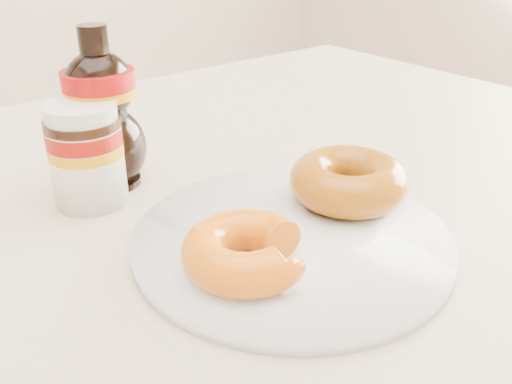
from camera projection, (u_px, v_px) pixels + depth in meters
dining_table at (157, 292)px, 0.59m from camera, size 1.40×0.90×0.75m
plate at (292, 239)px, 0.50m from camera, size 0.28×0.28×0.01m
donut_bitten at (246, 251)px, 0.44m from camera, size 0.11×0.11×0.04m
donut_whole at (349, 180)px, 0.55m from camera, size 0.12×0.12×0.04m
nutella_jar at (86, 151)px, 0.56m from camera, size 0.07×0.07×0.10m
syrup_bottle at (102, 109)px, 0.59m from camera, size 0.10×0.09×0.17m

